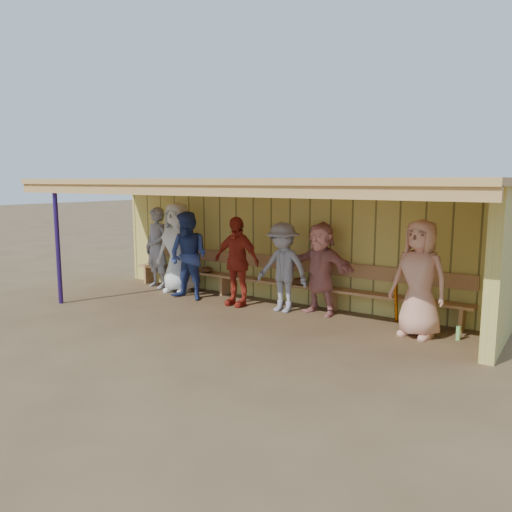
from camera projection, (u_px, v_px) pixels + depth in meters
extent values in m
plane|color=brown|center=(246.00, 314.00, 9.32)|extent=(90.00, 90.00, 0.00)
imported|color=gray|center=(157.00, 248.00, 11.52)|extent=(0.74, 0.54, 1.86)
imported|color=white|center=(177.00, 248.00, 11.02)|extent=(1.04, 0.74, 1.99)
imported|color=navy|center=(189.00, 256.00, 10.34)|extent=(0.93, 0.74, 1.84)
imported|color=#AA2C1B|center=(236.00, 261.00, 9.86)|extent=(1.05, 0.45, 1.77)
imported|color=gray|center=(283.00, 268.00, 9.39)|extent=(1.13, 0.69, 1.69)
imported|color=tan|center=(320.00, 268.00, 9.22)|extent=(1.66, 0.78, 1.72)
imported|color=#DF9C7D|center=(419.00, 279.00, 7.84)|extent=(1.01, 0.76, 1.87)
cube|color=#D4C25A|center=(283.00, 243.00, 10.26)|extent=(8.60, 0.20, 2.40)
cube|color=#D4C25A|center=(501.00, 269.00, 7.22)|extent=(0.20, 1.62, 2.40)
cube|color=tan|center=(245.00, 181.00, 8.96)|extent=(8.80, 3.20, 0.10)
cube|color=tan|center=(190.00, 190.00, 7.74)|extent=(8.80, 0.10, 0.18)
cube|color=tan|center=(105.00, 188.00, 11.06)|extent=(0.08, 3.00, 0.16)
cube|color=tan|center=(135.00, 188.00, 10.54)|extent=(0.08, 3.00, 0.16)
cube|color=tan|center=(168.00, 188.00, 10.02)|extent=(0.08, 3.00, 0.16)
cube|color=tan|center=(204.00, 189.00, 9.50)|extent=(0.08, 3.00, 0.16)
cube|color=tan|center=(245.00, 189.00, 8.98)|extent=(0.08, 3.00, 0.16)
cube|color=tan|center=(291.00, 190.00, 8.46)|extent=(0.08, 3.00, 0.16)
cube|color=tan|center=(343.00, 190.00, 7.94)|extent=(0.08, 3.00, 0.16)
cube|color=tan|center=(402.00, 191.00, 7.42)|extent=(0.08, 3.00, 0.16)
cube|color=tan|center=(470.00, 192.00, 6.90)|extent=(0.08, 3.00, 0.16)
cylinder|color=navy|center=(58.00, 245.00, 9.96)|extent=(0.09, 0.09, 2.40)
cube|color=tan|center=(275.00, 282.00, 10.13)|extent=(7.60, 0.32, 0.05)
cube|color=tan|center=(279.00, 263.00, 10.21)|extent=(7.60, 0.04, 0.26)
cube|color=tan|center=(149.00, 275.00, 12.13)|extent=(0.06, 0.29, 0.40)
cube|color=tan|center=(225.00, 286.00, 10.87)|extent=(0.06, 0.29, 0.40)
cube|color=tan|center=(333.00, 301.00, 9.46)|extent=(0.06, 0.29, 0.40)
cube|color=tan|center=(462.00, 320.00, 8.20)|extent=(0.06, 0.29, 0.40)
cylinder|color=#C87117|center=(396.00, 302.00, 8.57)|extent=(0.13, 0.41, 0.80)
sphere|color=gold|center=(419.00, 326.00, 8.40)|extent=(0.08, 0.08, 0.08)
ellipsoid|color=#593319|center=(184.00, 267.00, 11.40)|extent=(0.30, 0.24, 0.14)
ellipsoid|color=#593319|center=(207.00, 270.00, 11.04)|extent=(0.30, 0.24, 0.14)
ellipsoid|color=#593319|center=(300.00, 281.00, 9.76)|extent=(0.30, 0.24, 0.14)
cylinder|color=#7DD86C|center=(286.00, 276.00, 10.04)|extent=(0.07, 0.07, 0.22)
cylinder|color=gold|center=(417.00, 292.00, 8.61)|extent=(0.07, 0.07, 0.22)
cylinder|color=#80CF67|center=(458.00, 333.00, 7.77)|extent=(0.07, 0.07, 0.22)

